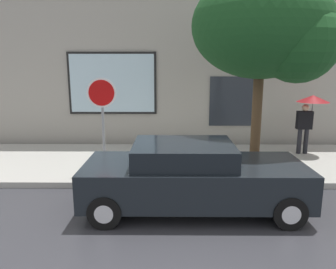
{
  "coord_description": "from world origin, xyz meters",
  "views": [
    {
      "loc": [
        -0.24,
        -6.53,
        2.98
      ],
      "look_at": [
        -0.31,
        1.8,
        1.2
      ],
      "focal_mm": 34.53,
      "sensor_mm": 36.0,
      "label": 1
    }
  ],
  "objects_px": {
    "pedestrian_with_umbrella": "(310,107)",
    "street_tree": "(269,30)",
    "fire_hydrant": "(188,162)",
    "stop_sign": "(102,107)",
    "parked_car": "(192,177)"
  },
  "relations": [
    {
      "from": "pedestrian_with_umbrella",
      "to": "parked_car",
      "type": "bearing_deg",
      "value": -135.69
    },
    {
      "from": "fire_hydrant",
      "to": "street_tree",
      "type": "height_order",
      "value": "street_tree"
    },
    {
      "from": "fire_hydrant",
      "to": "stop_sign",
      "type": "bearing_deg",
      "value": 177.51
    },
    {
      "from": "street_tree",
      "to": "stop_sign",
      "type": "distance_m",
      "value": 4.59
    },
    {
      "from": "parked_car",
      "to": "stop_sign",
      "type": "height_order",
      "value": "stop_sign"
    },
    {
      "from": "pedestrian_with_umbrella",
      "to": "street_tree",
      "type": "relative_size",
      "value": 0.38
    },
    {
      "from": "pedestrian_with_umbrella",
      "to": "stop_sign",
      "type": "distance_m",
      "value": 6.56
    },
    {
      "from": "fire_hydrant",
      "to": "pedestrian_with_umbrella",
      "type": "relative_size",
      "value": 0.38
    },
    {
      "from": "street_tree",
      "to": "stop_sign",
      "type": "bearing_deg",
      "value": 179.86
    },
    {
      "from": "fire_hydrant",
      "to": "stop_sign",
      "type": "height_order",
      "value": "stop_sign"
    },
    {
      "from": "parked_car",
      "to": "street_tree",
      "type": "distance_m",
      "value": 4.13
    },
    {
      "from": "fire_hydrant",
      "to": "parked_car",
      "type": "bearing_deg",
      "value": -90.04
    },
    {
      "from": "parked_car",
      "to": "pedestrian_with_umbrella",
      "type": "relative_size",
      "value": 2.36
    },
    {
      "from": "pedestrian_with_umbrella",
      "to": "street_tree",
      "type": "xyz_separation_m",
      "value": [
        -2.06,
        -2.04,
        2.16
      ]
    },
    {
      "from": "pedestrian_with_umbrella",
      "to": "street_tree",
      "type": "distance_m",
      "value": 3.62
    }
  ]
}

